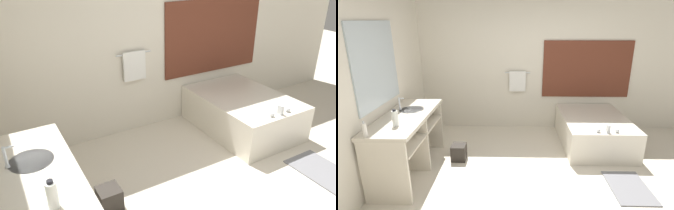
# 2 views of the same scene
# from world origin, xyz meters

# --- Properties ---
(wall_back_with_blinds) EXTENTS (7.40, 0.13, 2.70)m
(wall_back_with_blinds) POSITION_xyz_m (0.04, 2.23, 1.34)
(wall_back_with_blinds) COLOR silver
(wall_back_with_blinds) RESTS_ON ground_plane
(vanity_counter) EXTENTS (0.62, 1.54, 0.88)m
(vanity_counter) POSITION_xyz_m (-1.88, 0.48, 0.64)
(vanity_counter) COLOR beige
(vanity_counter) RESTS_ON ground_plane
(sink_faucet) EXTENTS (0.09, 0.04, 0.18)m
(sink_faucet) POSITION_xyz_m (-2.05, 0.69, 0.97)
(sink_faucet) COLOR silver
(sink_faucet) RESTS_ON vanity_counter
(bathtub) EXTENTS (1.10, 1.54, 0.64)m
(bathtub) POSITION_xyz_m (1.05, 1.42, 0.28)
(bathtub) COLOR silver
(bathtub) RESTS_ON ground_plane
(water_bottle_1) EXTENTS (0.07, 0.07, 0.22)m
(water_bottle_1) POSITION_xyz_m (-1.84, 0.07, 0.98)
(water_bottle_1) COLOR silver
(water_bottle_1) RESTS_ON vanity_counter
(waste_bin) EXTENTS (0.23, 0.23, 0.25)m
(waste_bin) POSITION_xyz_m (-1.24, 0.80, 0.13)
(waste_bin) COLOR #2D2823
(waste_bin) RESTS_ON ground_plane
(bath_mat) EXTENTS (0.50, 0.75, 0.02)m
(bath_mat) POSITION_xyz_m (1.17, 0.11, 0.01)
(bath_mat) COLOR slate
(bath_mat) RESTS_ON ground_plane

